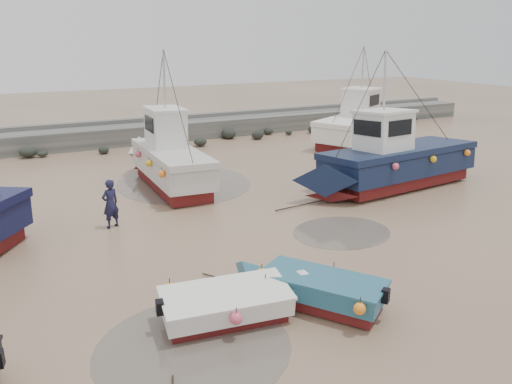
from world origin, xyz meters
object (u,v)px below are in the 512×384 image
dinghy_5 (240,298)px  person (113,227)px  dinghy_2 (309,284)px  cabin_boat_2 (390,161)px  cabin_boat_1 (167,157)px  cabin_boat_3 (358,124)px

dinghy_5 → person: size_ratio=2.94×
dinghy_2 → cabin_boat_2: (9.11, 7.32, 0.75)m
dinghy_5 → person: (-1.57, 7.83, -0.56)m
dinghy_5 → cabin_boat_1: bearing=178.3°
cabin_boat_1 → cabin_boat_2: 10.40m
dinghy_2 → cabin_boat_2: 11.71m
cabin_boat_3 → person: bearing=-92.1°
cabin_boat_1 → person: cabin_boat_1 is taller
dinghy_5 → cabin_boat_3: cabin_boat_3 is taller
person → cabin_boat_3: bearing=-178.5°
dinghy_2 → cabin_boat_3: 21.34m
cabin_boat_2 → cabin_boat_3: 10.02m
dinghy_2 → cabin_boat_1: size_ratio=0.51×
cabin_boat_2 → person: size_ratio=6.01×
cabin_boat_2 → cabin_boat_1: bearing=55.3°
dinghy_2 → dinghy_5: size_ratio=0.89×
dinghy_5 → cabin_boat_2: (11.05, 7.17, 0.75)m
dinghy_5 → dinghy_2: bearing=93.0°
cabin_boat_3 → cabin_boat_1: bearing=-102.2°
cabin_boat_1 → cabin_boat_3: 14.46m
cabin_boat_1 → cabin_boat_3: (14.00, 3.64, -0.00)m
cabin_boat_1 → cabin_boat_2: same height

